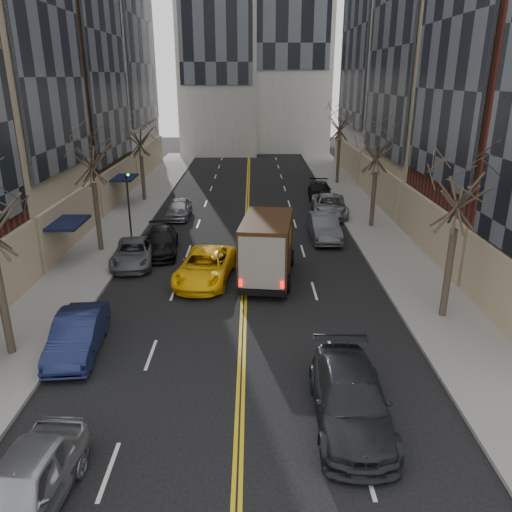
{
  "coord_description": "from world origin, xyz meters",
  "views": [
    {
      "loc": [
        0.42,
        -8.75,
        10.1
      ],
      "look_at": [
        0.58,
        13.05,
        2.2
      ],
      "focal_mm": 35.0,
      "sensor_mm": 36.0,
      "label": 1
    }
  ],
  "objects": [
    {
      "name": "tree_lf_mid",
      "position": [
        -8.8,
        20.0,
        6.6
      ],
      "size": [
        3.2,
        3.2,
        8.91
      ],
      "color": "#382D23",
      "rests_on": "sidewalk_left"
    },
    {
      "name": "parked_lf_c",
      "position": [
        -6.3,
        17.87,
        0.67
      ],
      "size": [
        2.64,
        4.99,
        1.34
      ],
      "primitive_type": "imported",
      "rotation": [
        0.0,
        0.0,
        0.09
      ],
      "color": "#54565D",
      "rests_on": "ground"
    },
    {
      "name": "parked_lf_e",
      "position": [
        -5.1,
        27.7,
        0.71
      ],
      "size": [
        1.7,
        4.18,
        1.42
      ],
      "primitive_type": "imported",
      "rotation": [
        0.0,
        0.0,
        -0.01
      ],
      "color": "#98999F",
      "rests_on": "ground"
    },
    {
      "name": "tree_rt_near",
      "position": [
        8.8,
        11.0,
        6.45
      ],
      "size": [
        3.2,
        3.2,
        8.71
      ],
      "color": "#382D23",
      "rests_on": "sidewalk_right"
    },
    {
      "name": "traffic_signal",
      "position": [
        -7.39,
        22.0,
        2.82
      ],
      "size": [
        0.29,
        0.26,
        4.7
      ],
      "color": "black",
      "rests_on": "sidewalk_left"
    },
    {
      "name": "pedestrian",
      "position": [
        1.96,
        12.95,
        0.87
      ],
      "size": [
        0.6,
        0.74,
        1.74
      ],
      "primitive_type": "imported",
      "rotation": [
        0.0,
        0.0,
        1.23
      ],
      "color": "black",
      "rests_on": "ground"
    },
    {
      "name": "observer_sedan",
      "position": [
        3.4,
        4.03,
        0.8
      ],
      "size": [
        2.42,
        5.59,
        1.6
      ],
      "rotation": [
        0.0,
        0.0,
        -0.03
      ],
      "color": "black",
      "rests_on": "ground"
    },
    {
      "name": "parked_lf_d",
      "position": [
        -5.1,
        19.73,
        0.71
      ],
      "size": [
        2.51,
        5.09,
        1.42
      ],
      "primitive_type": "imported",
      "rotation": [
        0.0,
        0.0,
        0.11
      ],
      "color": "black",
      "rests_on": "ground"
    },
    {
      "name": "tree_lf_far",
      "position": [
        -8.8,
        33.0,
        6.02
      ],
      "size": [
        3.2,
        3.2,
        8.12
      ],
      "color": "#382D23",
      "rests_on": "sidewalk_left"
    },
    {
      "name": "sidewalk_left",
      "position": [
        -9.0,
        27.0,
        0.07
      ],
      "size": [
        4.0,
        66.0,
        0.15
      ],
      "primitive_type": "cube",
      "color": "slate",
      "rests_on": "ground"
    },
    {
      "name": "tree_rt_mid",
      "position": [
        8.8,
        25.0,
        6.17
      ],
      "size": [
        3.2,
        3.2,
        8.32
      ],
      "color": "#382D23",
      "rests_on": "sidewalk_right"
    },
    {
      "name": "parked_rt_c",
      "position": [
        6.3,
        33.89,
        0.69
      ],
      "size": [
        2.26,
        4.91,
        1.39
      ],
      "primitive_type": "imported",
      "rotation": [
        0.0,
        0.0,
        -0.07
      ],
      "color": "black",
      "rests_on": "ground"
    },
    {
      "name": "ups_truck",
      "position": [
        1.2,
        15.63,
        1.72
      ],
      "size": [
        3.14,
        6.49,
        3.42
      ],
      "rotation": [
        0.0,
        0.0,
        -0.12
      ],
      "color": "black",
      "rests_on": "ground"
    },
    {
      "name": "tree_rt_far",
      "position": [
        8.8,
        40.0,
        6.74
      ],
      "size": [
        3.2,
        3.2,
        9.11
      ],
      "color": "#382D23",
      "rests_on": "sidewalk_right"
    },
    {
      "name": "parked_lf_a",
      "position": [
        -5.1,
        0.65,
        0.78
      ],
      "size": [
        2.2,
        4.73,
        1.57
      ],
      "primitive_type": "imported",
      "rotation": [
        0.0,
        0.0,
        -0.08
      ],
      "color": "#9C9EA3",
      "rests_on": "ground"
    },
    {
      "name": "taxi",
      "position": [
        -2.04,
        15.41,
        0.77
      ],
      "size": [
        3.26,
        5.84,
        1.54
      ],
      "primitive_type": "imported",
      "rotation": [
        0.0,
        0.0,
        -0.13
      ],
      "color": "yellow",
      "rests_on": "ground"
    },
    {
      "name": "streetwall_right",
      "position": [
        16.38,
        32.2,
        15.09
      ],
      "size": [
        12.26,
        49.0,
        34.0
      ],
      "color": "#4C301E",
      "rests_on": "ground"
    },
    {
      "name": "parked_rt_a",
      "position": [
        5.1,
        22.43,
        0.82
      ],
      "size": [
        1.76,
        4.97,
        1.64
      ],
      "primitive_type": "imported",
      "rotation": [
        0.0,
        0.0,
        0.01
      ],
      "color": "#44464A",
      "rests_on": "ground"
    },
    {
      "name": "parked_rt_b",
      "position": [
        6.3,
        28.22,
        0.77
      ],
      "size": [
        2.95,
        5.73,
        1.54
      ],
      "primitive_type": "imported",
      "rotation": [
        0.0,
        0.0,
        -0.07
      ],
      "color": "#95999C",
      "rests_on": "ground"
    },
    {
      "name": "sidewalk_right",
      "position": [
        9.0,
        27.0,
        0.07
      ],
      "size": [
        4.0,
        66.0,
        0.15
      ],
      "primitive_type": "cube",
      "color": "slate",
      "rests_on": "ground"
    },
    {
      "name": "parked_lf_b",
      "position": [
        -6.3,
        8.23,
        0.76
      ],
      "size": [
        2.0,
        4.74,
        1.52
      ],
      "primitive_type": "imported",
      "rotation": [
        0.0,
        0.0,
        0.09
      ],
      "color": "#13193C",
      "rests_on": "ground"
    }
  ]
}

